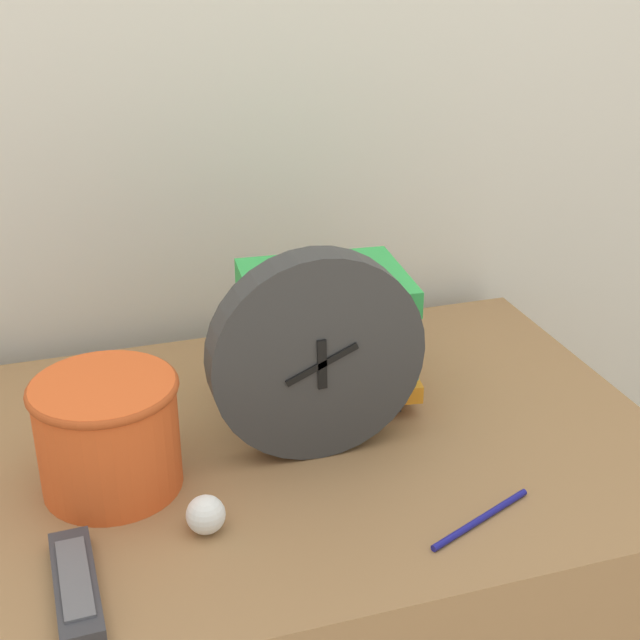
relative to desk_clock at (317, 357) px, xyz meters
name	(u,v)px	position (x,y,z in m)	size (l,w,h in m)	color
wall_back	(183,54)	(-0.07, 0.44, 0.30)	(6.00, 0.04, 2.40)	silver
desk_clock	(317,357)	(0.00, 0.00, 0.00)	(0.27, 0.05, 0.27)	#333333
book_stack	(326,334)	(0.06, 0.14, -0.04)	(0.25, 0.22, 0.19)	#232328
basket	(108,431)	(-0.26, 0.00, -0.06)	(0.18, 0.18, 0.14)	#E05623
tv_remote	(76,585)	(-0.32, -0.18, -0.13)	(0.05, 0.17, 0.02)	#333338
crumpled_paper_ball	(206,515)	(-0.17, -0.12, -0.11)	(0.04, 0.04, 0.04)	white
pen	(481,519)	(0.14, -0.20, -0.13)	(0.15, 0.07, 0.01)	navy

